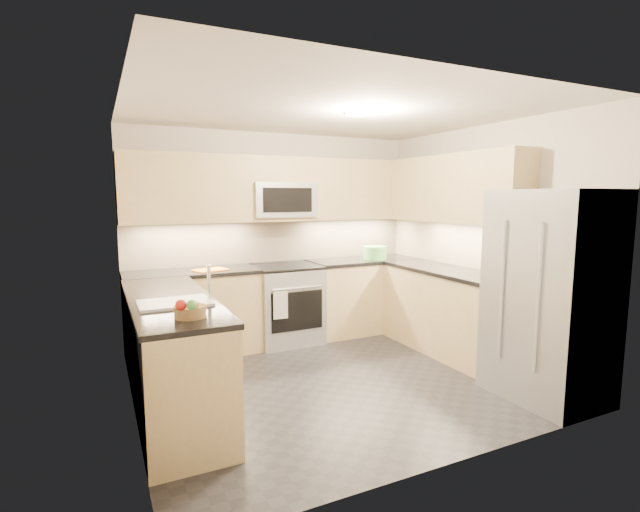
{
  "coord_description": "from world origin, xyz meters",
  "views": [
    {
      "loc": [
        -1.99,
        -3.78,
        1.74
      ],
      "look_at": [
        0.0,
        0.35,
        1.15
      ],
      "focal_mm": 26.0,
      "sensor_mm": 36.0,
      "label": 1
    }
  ],
  "objects": [
    {
      "name": "floor",
      "position": [
        0.0,
        0.0,
        0.0
      ],
      "size": [
        3.6,
        3.2,
        0.0
      ],
      "primitive_type": "cube",
      "color": "#232328",
      "rests_on": "ground"
    },
    {
      "name": "ceiling",
      "position": [
        0.0,
        0.0,
        2.5
      ],
      "size": [
        3.6,
        3.2,
        0.02
      ],
      "primitive_type": "cube",
      "color": "beige",
      "rests_on": "wall_back"
    },
    {
      "name": "wall_back",
      "position": [
        0.0,
        1.6,
        1.25
      ],
      "size": [
        3.6,
        0.02,
        2.5
      ],
      "primitive_type": "cube",
      "color": "#BFB5A6",
      "rests_on": "floor"
    },
    {
      "name": "wall_front",
      "position": [
        0.0,
        -1.6,
        1.25
      ],
      "size": [
        3.6,
        0.02,
        2.5
      ],
      "primitive_type": "cube",
      "color": "#BFB5A6",
      "rests_on": "floor"
    },
    {
      "name": "wall_left",
      "position": [
        -1.8,
        0.0,
        1.25
      ],
      "size": [
        0.02,
        3.2,
        2.5
      ],
      "primitive_type": "cube",
      "color": "#BFB5A6",
      "rests_on": "floor"
    },
    {
      "name": "wall_right",
      "position": [
        1.8,
        0.0,
        1.25
      ],
      "size": [
        0.02,
        3.2,
        2.5
      ],
      "primitive_type": "cube",
      "color": "#BFB5A6",
      "rests_on": "floor"
    },
    {
      "name": "base_cab_back_left",
      "position": [
        -1.09,
        1.3,
        0.45
      ],
      "size": [
        1.42,
        0.6,
        0.9
      ],
      "primitive_type": "cube",
      "color": "tan",
      "rests_on": "floor"
    },
    {
      "name": "base_cab_back_right",
      "position": [
        1.09,
        1.3,
        0.45
      ],
      "size": [
        1.42,
        0.6,
        0.9
      ],
      "primitive_type": "cube",
      "color": "tan",
      "rests_on": "floor"
    },
    {
      "name": "base_cab_right",
      "position": [
        1.5,
        0.15,
        0.45
      ],
      "size": [
        0.6,
        1.7,
        0.9
      ],
      "primitive_type": "cube",
      "color": "tan",
      "rests_on": "floor"
    },
    {
      "name": "base_cab_peninsula",
      "position": [
        -1.5,
        0.0,
        0.45
      ],
      "size": [
        0.6,
        2.0,
        0.9
      ],
      "primitive_type": "cube",
      "color": "tan",
      "rests_on": "floor"
    },
    {
      "name": "countertop_back_left",
      "position": [
        -1.09,
        1.3,
        0.92
      ],
      "size": [
        1.42,
        0.63,
        0.04
      ],
      "primitive_type": "cube",
      "color": "black",
      "rests_on": "base_cab_back_left"
    },
    {
      "name": "countertop_back_right",
      "position": [
        1.09,
        1.3,
        0.92
      ],
      "size": [
        1.42,
        0.63,
        0.04
      ],
      "primitive_type": "cube",
      "color": "black",
      "rests_on": "base_cab_back_right"
    },
    {
      "name": "countertop_right",
      "position": [
        1.5,
        0.15,
        0.92
      ],
      "size": [
        0.63,
        1.7,
        0.04
      ],
      "primitive_type": "cube",
      "color": "black",
      "rests_on": "base_cab_right"
    },
    {
      "name": "countertop_peninsula",
      "position": [
        -1.5,
        0.0,
        0.92
      ],
      "size": [
        0.63,
        2.0,
        0.04
      ],
      "primitive_type": "cube",
      "color": "black",
      "rests_on": "base_cab_peninsula"
    },
    {
      "name": "upper_cab_back",
      "position": [
        0.0,
        1.43,
        1.83
      ],
      "size": [
        3.6,
        0.35,
        0.75
      ],
      "primitive_type": "cube",
      "color": "tan",
      "rests_on": "wall_back"
    },
    {
      "name": "upper_cab_right",
      "position": [
        1.62,
        0.28,
        1.83
      ],
      "size": [
        0.35,
        1.95,
        0.75
      ],
      "primitive_type": "cube",
      "color": "tan",
      "rests_on": "wall_right"
    },
    {
      "name": "backsplash_back",
      "position": [
        0.0,
        1.6,
        1.2
      ],
      "size": [
        3.6,
        0.01,
        0.51
      ],
      "primitive_type": "cube",
      "color": "tan",
      "rests_on": "wall_back"
    },
    {
      "name": "backsplash_right",
      "position": [
        1.8,
        0.45,
        1.2
      ],
      "size": [
        0.01,
        2.3,
        0.51
      ],
      "primitive_type": "cube",
      "color": "tan",
      "rests_on": "wall_right"
    },
    {
      "name": "gas_range",
      "position": [
        0.0,
        1.28,
        0.46
      ],
      "size": [
        0.76,
        0.65,
        0.91
      ],
      "primitive_type": "cube",
      "color": "#ACAFB5",
      "rests_on": "floor"
    },
    {
      "name": "range_cooktop",
      "position": [
        0.0,
        1.28,
        0.92
      ],
      "size": [
        0.76,
        0.65,
        0.03
      ],
      "primitive_type": "cube",
      "color": "black",
      "rests_on": "gas_range"
    },
    {
      "name": "oven_door_glass",
      "position": [
        0.0,
        0.95,
        0.45
      ],
      "size": [
        0.62,
        0.02,
        0.45
      ],
      "primitive_type": "cube",
      "color": "black",
      "rests_on": "gas_range"
    },
    {
      "name": "oven_handle",
      "position": [
        0.0,
        0.93,
        0.72
      ],
      "size": [
        0.6,
        0.02,
        0.02
      ],
      "primitive_type": "cylinder",
      "rotation": [
        0.0,
        1.57,
        0.0
      ],
      "color": "#B2B5BA",
      "rests_on": "gas_range"
    },
    {
      "name": "microwave",
      "position": [
        0.0,
        1.4,
        1.7
      ],
      "size": [
        0.76,
        0.4,
        0.4
      ],
      "primitive_type": "cube",
      "color": "#A4A7AC",
      "rests_on": "upper_cab_back"
    },
    {
      "name": "microwave_door",
      "position": [
        0.0,
        1.2,
        1.7
      ],
      "size": [
        0.6,
        0.01,
        0.28
      ],
      "primitive_type": "cube",
      "color": "black",
      "rests_on": "microwave"
    },
    {
      "name": "refrigerator",
      "position": [
        1.45,
        -1.15,
        0.9
      ],
      "size": [
        0.7,
        0.9,
        1.8
      ],
      "primitive_type": "cube",
      "color": "#95989C",
      "rests_on": "floor"
    },
    {
      "name": "fridge_handle_left",
      "position": [
        1.08,
        -1.33,
        0.95
      ],
      "size": [
        0.02,
        0.02,
        1.2
      ],
      "primitive_type": "cylinder",
      "color": "#B2B5BA",
      "rests_on": "refrigerator"
    },
    {
      "name": "fridge_handle_right",
      "position": [
        1.08,
        -0.97,
        0.95
      ],
      "size": [
        0.02,
        0.02,
        1.2
      ],
      "primitive_type": "cylinder",
      "color": "#B2B5BA",
      "rests_on": "refrigerator"
    },
    {
      "name": "sink_basin",
      "position": [
        -1.5,
        -0.25,
        0.88
      ],
      "size": [
        0.52,
        0.38,
        0.16
      ],
      "primitive_type": "cube",
      "color": "white",
      "rests_on": "base_cab_peninsula"
    },
    {
      "name": "faucet",
      "position": [
        -1.24,
        -0.25,
        1.08
      ],
      "size": [
        0.03,
        0.03,
        0.28
      ],
      "primitive_type": "cylinder",
      "color": "silver",
      "rests_on": "countertop_peninsula"
    },
    {
      "name": "utensil_bowl",
      "position": [
        1.2,
        1.22,
        1.02
      ],
      "size": [
        0.36,
        0.36,
        0.17
      ],
      "primitive_type": "cylinder",
      "rotation": [
        0.0,
        0.0,
        0.29
      ],
      "color": "#57AD4A",
      "rests_on": "countertop_back_right"
    },
    {
      "name": "cutting_board",
      "position": [
        -0.9,
        1.24,
        0.95
      ],
      "size": [
        0.4,
        0.33,
        0.01
      ],
      "primitive_type": "cube",
      "rotation": [
        0.0,
        0.0,
        0.29
      ],
      "color": "orange",
      "rests_on": "countertop_back_left"
    },
    {
      "name": "fruit_basket",
      "position": [
        -1.46,
        -0.69,
        0.98
      ],
      "size": [
        0.26,
        0.26,
        0.08
      ],
      "primitive_type": "cylinder",
      "rotation": [
        0.0,
        0.0,
        -0.3
      ],
      "color": "olive",
      "rests_on": "countertop_peninsula"
    },
    {
      "name": "fruit_apple",
      "position": [
        -1.54,
        -0.8,
        1.05
      ],
      "size": [
        0.07,
        0.07,
        0.07
      ],
      "primitive_type": "sphere",
      "color": "red",
      "rests_on": "fruit_basket"
    },
    {
      "name": "fruit_pear",
      "position": [
        -1.48,
        -0.83,
        1.05
      ],
      "size": [
        0.07,
        0.07,
        0.07
      ],
      "primitive_type": "sphere",
      "color": "#4DA546",
      "rests_on": "fruit_basket"
    },
    {
      "name": "dish_towel_check",
      "position": [
        -0.22,
        0.91,
        0.55
      ],
      "size": [
        0.16,
        0.03,
        0.31
      ],
      "primitive_type": "cube",
      "rotation": [
        0.0,
        0.0,
        -0.11
      ],
      "color": "silver",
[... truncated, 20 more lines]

